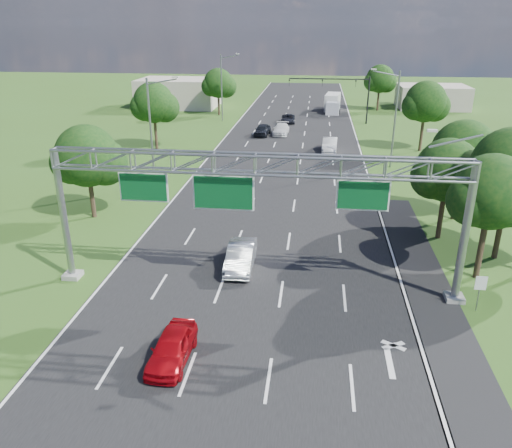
# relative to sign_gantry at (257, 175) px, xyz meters

# --- Properties ---
(ground) EXTENTS (220.00, 220.00, 0.00)m
(ground) POSITION_rel_sign_gantry_xyz_m (-0.33, 18.00, -6.89)
(ground) COLOR #305218
(ground) RESTS_ON ground
(road) EXTENTS (18.00, 180.00, 0.02)m
(road) POSITION_rel_sign_gantry_xyz_m (-0.33, 18.00, -6.89)
(road) COLOR black
(road) RESTS_ON ground
(road_flare) EXTENTS (3.00, 30.00, 0.02)m
(road_flare) POSITION_rel_sign_gantry_xyz_m (9.87, 2.00, -6.89)
(road_flare) COLOR black
(road_flare) RESTS_ON ground
(sign_gantry) EXTENTS (23.50, 1.00, 9.56)m
(sign_gantry) POSITION_rel_sign_gantry_xyz_m (0.00, 0.00, 0.00)
(sign_gantry) COLOR gray
(sign_gantry) RESTS_ON ground
(regulatory_sign) EXTENTS (0.60, 0.08, 2.10)m
(regulatory_sign) POSITION_rel_sign_gantry_xyz_m (12.07, -1.02, -5.38)
(regulatory_sign) COLOR gray
(regulatory_sign) RESTS_ON ground
(traffic_signal) EXTENTS (12.21, 0.24, 7.00)m
(traffic_signal) POSITION_rel_sign_gantry_xyz_m (7.15, 53.00, -1.72)
(traffic_signal) COLOR black
(traffic_signal) RESTS_ON ground
(streetlight_l_near) EXTENTS (2.97, 0.22, 10.16)m
(streetlight_l_near) POSITION_rel_sign_gantry_xyz_m (-11.63, 18.00, -1.31)
(streetlight_l_near) COLOR gray
(streetlight_l_near) RESTS_ON ground
(streetlight_l_far) EXTENTS (2.97, 0.22, 10.16)m
(streetlight_l_far) POSITION_rel_sign_gantry_xyz_m (-11.63, 53.00, -1.31)
(streetlight_l_far) COLOR gray
(streetlight_l_far) RESTS_ON ground
(streetlight_r_mid) EXTENTS (2.97, 0.22, 10.16)m
(streetlight_r_mid) POSITION_rel_sign_gantry_xyz_m (10.97, 28.00, -1.31)
(streetlight_r_mid) COLOR gray
(streetlight_r_mid) RESTS_ON ground
(tree_cluster_right) EXTENTS (9.91, 14.60, 8.68)m
(tree_cluster_right) POSITION_rel_sign_gantry_xyz_m (14.47, 7.19, -1.58)
(tree_cluster_right) COLOR #2D2116
(tree_cluster_right) RESTS_ON ground
(tree_verge_la) EXTENTS (5.76, 4.80, 7.40)m
(tree_verge_la) POSITION_rel_sign_gantry_xyz_m (-14.25, 10.04, -2.13)
(tree_verge_la) COLOR #2D2116
(tree_verge_la) RESTS_ON ground
(tree_verge_lb) EXTENTS (5.76, 4.80, 8.06)m
(tree_verge_lb) POSITION_rel_sign_gantry_xyz_m (-16.25, 33.04, -1.48)
(tree_verge_lb) COLOR #2D2116
(tree_verge_lb) RESTS_ON ground
(tree_verge_lc) EXTENTS (5.76, 4.80, 7.62)m
(tree_verge_lc) POSITION_rel_sign_gantry_xyz_m (-13.25, 58.04, -1.92)
(tree_verge_lc) COLOR #2D2116
(tree_verge_lc) RESTS_ON ground
(tree_verge_rd) EXTENTS (5.76, 4.80, 8.28)m
(tree_verge_rd) POSITION_rel_sign_gantry_xyz_m (15.75, 36.04, -1.26)
(tree_verge_rd) COLOR #2D2116
(tree_verge_rd) RESTS_ON ground
(tree_verge_re) EXTENTS (5.76, 4.80, 7.84)m
(tree_verge_re) POSITION_rel_sign_gantry_xyz_m (13.75, 66.04, -1.70)
(tree_verge_re) COLOR #2D2116
(tree_verge_re) RESTS_ON ground
(building_left) EXTENTS (14.00, 10.00, 5.00)m
(building_left) POSITION_rel_sign_gantry_xyz_m (-22.33, 66.00, -4.39)
(building_left) COLOR #B0A294
(building_left) RESTS_ON ground
(building_right) EXTENTS (12.00, 9.00, 4.00)m
(building_right) POSITION_rel_sign_gantry_xyz_m (23.67, 70.00, -4.89)
(building_right) COLOR #B0A294
(building_right) RESTS_ON ground
(red_coupe) EXTENTS (1.75, 4.14, 1.40)m
(red_coupe) POSITION_rel_sign_gantry_xyz_m (-3.05, -7.14, -6.19)
(red_coupe) COLOR #A9070F
(red_coupe) RESTS_ON ground
(silver_sedan) EXTENTS (1.72, 4.71, 1.54)m
(silver_sedan) POSITION_rel_sign_gantry_xyz_m (-1.33, 2.59, -6.12)
(silver_sedan) COLOR #A4AAAF
(silver_sedan) RESTS_ON ground
(car_queue_a) EXTENTS (2.14, 5.01, 1.44)m
(car_queue_a) POSITION_rel_sign_gantry_xyz_m (-1.77, 43.52, -6.17)
(car_queue_a) COLOR silver
(car_queue_a) RESTS_ON ground
(car_queue_b) EXTENTS (2.29, 4.63, 1.26)m
(car_queue_b) POSITION_rel_sign_gantry_xyz_m (-1.33, 52.33, -6.26)
(car_queue_b) COLOR black
(car_queue_b) RESTS_ON ground
(car_queue_c) EXTENTS (2.20, 4.62, 1.52)m
(car_queue_c) POSITION_rel_sign_gantry_xyz_m (-4.29, 42.54, -6.13)
(car_queue_c) COLOR black
(car_queue_c) RESTS_ON ground
(car_queue_d) EXTENTS (1.93, 4.90, 1.59)m
(car_queue_d) POSITION_rel_sign_gantry_xyz_m (4.76, 34.36, -6.10)
(car_queue_d) COLOR #BABABA
(car_queue_d) RESTS_ON ground
(box_truck) EXTENTS (2.95, 8.07, 2.97)m
(box_truck) POSITION_rel_sign_gantry_xyz_m (5.71, 63.77, -5.47)
(box_truck) COLOR silver
(box_truck) RESTS_ON ground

